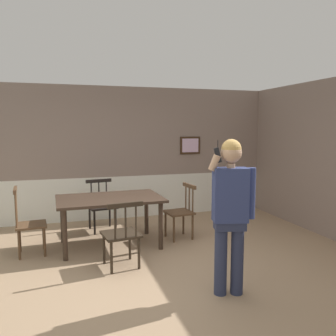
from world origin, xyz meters
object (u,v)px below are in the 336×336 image
object	(u,v)px
person_figure	(231,207)
chair_at_table_head	(102,205)
chair_opposite_corner	(122,234)
dining_table	(110,203)
chair_near_window	(28,223)
chair_by_doorway	(181,211)

from	to	relation	value
person_figure	chair_at_table_head	bearing A→B (deg)	-55.85
chair_opposite_corner	person_figure	size ratio (longest dim) A/B	0.53
chair_opposite_corner	person_figure	bearing A→B (deg)	-54.68
dining_table	chair_near_window	size ratio (longest dim) A/B	1.64
chair_near_window	chair_opposite_corner	xyz separation A→B (m)	(1.22, -0.85, -0.01)
chair_at_table_head	chair_opposite_corner	distance (m)	1.80
chair_near_window	chair_by_doorway	xyz separation A→B (m)	(2.38, 0.09, -0.02)
chair_near_window	chair_at_table_head	world-z (taller)	chair_near_window
dining_table	chair_at_table_head	world-z (taller)	chair_at_table_head
chair_near_window	person_figure	bearing A→B (deg)	44.16
dining_table	chair_by_doorway	bearing A→B (deg)	2.16
chair_at_table_head	person_figure	xyz separation A→B (m)	(1.10, -2.88, 0.54)
chair_opposite_corner	person_figure	distance (m)	1.58
dining_table	chair_opposite_corner	size ratio (longest dim) A/B	1.79
dining_table	chair_at_table_head	bearing A→B (deg)	92.28
chair_at_table_head	chair_near_window	bearing A→B (deg)	30.84
chair_by_doorway	chair_at_table_head	size ratio (longest dim) A/B	1.00
chair_by_doorway	chair_at_table_head	bearing A→B (deg)	48.30
chair_by_doorway	chair_near_window	bearing A→B (deg)	85.34
chair_opposite_corner	chair_near_window	bearing A→B (deg)	137.03
dining_table	person_figure	size ratio (longest dim) A/B	0.94
person_figure	dining_table	bearing A→B (deg)	-48.54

